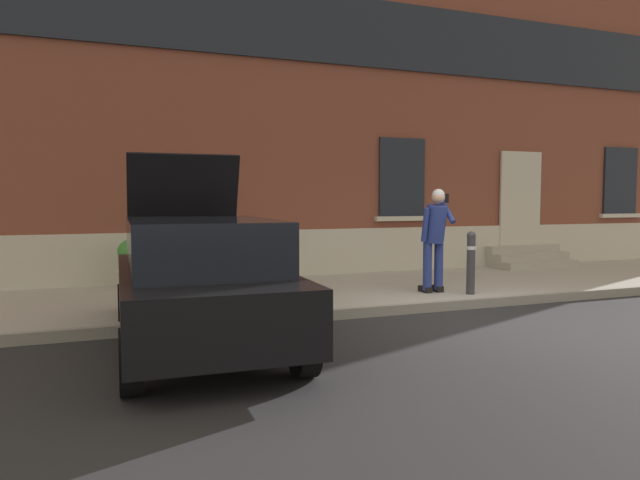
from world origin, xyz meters
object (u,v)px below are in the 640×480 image
object	(u,v)px
hatchback_car_black	(200,280)
bollard_far_left	(269,270)
bollard_near_person	(471,260)
person_on_phone	(435,234)
planter_cream	(131,262)
planter_olive	(246,258)

from	to	relation	value
hatchback_car_black	bollard_far_left	world-z (taller)	hatchback_car_black
bollard_near_person	person_on_phone	size ratio (longest dim) A/B	0.60
planter_cream	bollard_near_person	bearing A→B (deg)	-28.14
hatchback_car_black	bollard_near_person	xyz separation A→B (m)	(4.68, 1.38, -0.09)
hatchback_car_black	bollard_near_person	bearing A→B (deg)	16.37
hatchback_car_black	planter_olive	xyz separation A→B (m)	(1.58, 4.17, -0.19)
person_on_phone	bollard_far_left	bearing A→B (deg)	-159.83
bollard_near_person	planter_olive	bearing A→B (deg)	138.00
person_on_phone	planter_cream	distance (m)	5.35
bollard_far_left	planter_cream	xyz separation A→B (m)	(-1.74, 2.79, -0.11)
person_on_phone	planter_olive	bearing A→B (deg)	150.55
hatchback_car_black	planter_cream	distance (m)	4.20
hatchback_car_black	person_on_phone	bearing A→B (deg)	22.17
hatchback_car_black	planter_olive	size ratio (longest dim) A/B	4.79
planter_cream	bollard_far_left	bearing A→B (deg)	-58.08
person_on_phone	planter_olive	xyz separation A→B (m)	(-2.62, 2.46, -0.54)
hatchback_car_black	person_on_phone	xyz separation A→B (m)	(4.20, 1.71, 0.35)
person_on_phone	planter_cream	bearing A→B (deg)	166.34
hatchback_car_black	bollard_near_person	distance (m)	4.88
hatchback_car_black	planter_cream	size ratio (longest dim) A/B	4.79
person_on_phone	planter_cream	world-z (taller)	person_on_phone
bollard_far_left	planter_olive	xyz separation A→B (m)	(0.37, 2.80, -0.11)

